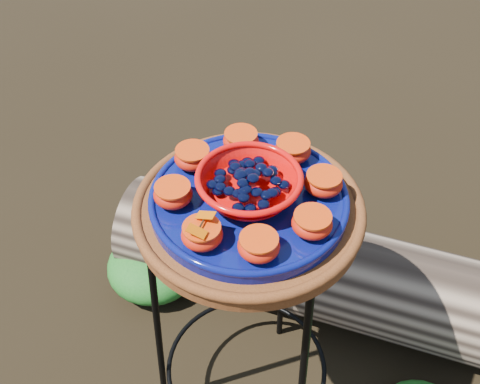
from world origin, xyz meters
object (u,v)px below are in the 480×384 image
at_px(terracotta_saucer, 249,212).
at_px(cobalt_plate, 249,201).
at_px(driftwood_log, 373,285).
at_px(red_bowl, 249,186).
at_px(plant_stand, 247,322).

relative_size(terracotta_saucer, cobalt_plate, 1.17).
distance_m(terracotta_saucer, driftwood_log, 0.73).
bearing_deg(driftwood_log, terracotta_saucer, -117.44).
relative_size(cobalt_plate, red_bowl, 2.00).
distance_m(plant_stand, terracotta_saucer, 0.37).
distance_m(red_bowl, driftwood_log, 0.78).
distance_m(cobalt_plate, driftwood_log, 0.75).
height_order(terracotta_saucer, red_bowl, red_bowl).
bearing_deg(terracotta_saucer, driftwood_log, 62.56).
relative_size(red_bowl, driftwood_log, 0.12).
height_order(cobalt_plate, red_bowl, red_bowl).
height_order(terracotta_saucer, driftwood_log, terracotta_saucer).
distance_m(terracotta_saucer, cobalt_plate, 0.03).
relative_size(plant_stand, cobalt_plate, 1.90).
bearing_deg(cobalt_plate, plant_stand, 0.00).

